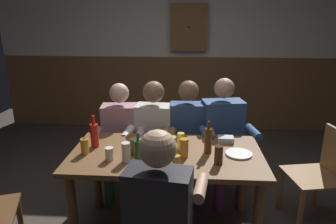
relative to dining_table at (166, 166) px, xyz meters
The scene contains 25 objects.
back_wall_upper 2.98m from the dining_table, 90.00° to the left, with size 5.75×0.12×1.26m, color silver.
back_wall_wainscot 2.73m from the dining_table, 90.00° to the left, with size 5.75×0.12×1.19m, color brown.
dining_table is the anchor object (origin of this frame).
person_0 0.83m from the dining_table, 129.18° to the left, with size 0.55×0.55×1.18m.
person_1 0.67m from the dining_table, 105.88° to the left, with size 0.53×0.54×1.21m.
person_2 0.65m from the dining_table, 73.94° to the left, with size 0.52×0.54×1.22m.
person_3 0.84m from the dining_table, 49.70° to the left, with size 0.59×0.59×1.25m.
person_4 0.64m from the dining_table, 89.01° to the right, with size 0.58×0.57×1.23m.
chair_empty_near_left 1.42m from the dining_table, 10.55° to the left, with size 0.51×0.51×0.88m.
condiment_caddy 0.59m from the dining_table, 26.45° to the left, with size 0.14×0.10×0.05m, color #B2B7BC.
plate_0 0.30m from the dining_table, 123.37° to the left, with size 0.23×0.23×0.01m, color white.
plate_1 0.60m from the dining_table, ahead, with size 0.22×0.22×0.01m, color white.
bottle_0 0.41m from the dining_table, ahead, with size 0.06×0.06×0.27m.
bottle_1 0.34m from the dining_table, 138.29° to the right, with size 0.06×0.06×0.24m.
bottle_2 0.66m from the dining_table, behind, with size 0.07×0.07×0.28m.
pint_glass_0 0.33m from the dining_table, 70.85° to the right, with size 0.06×0.06×0.10m, color gold.
pint_glass_1 0.49m from the dining_table, 159.89° to the right, with size 0.07×0.07×0.10m, color white.
pint_glass_2 0.24m from the dining_table, 32.30° to the left, with size 0.06×0.06×0.15m, color #E5C64C.
pint_glass_3 0.26m from the dining_table, 26.83° to the right, with size 0.07×0.07×0.16m, color gold.
pint_glass_4 0.21m from the dining_table, 40.16° to the right, with size 0.08×0.08×0.16m, color #E5C64C.
pint_glass_5 0.40m from the dining_table, 148.83° to the right, with size 0.07×0.07×0.16m, color white.
pint_glass_6 0.49m from the dining_table, 23.39° to the right, with size 0.07×0.07×0.15m, color #4C2D19.
pint_glass_7 0.32m from the dining_table, 168.74° to the right, with size 0.07×0.07×0.14m, color #4C2D19.
pint_glass_8 0.69m from the dining_table, behind, with size 0.06×0.06×0.13m, color gold.
wall_dart_cabinet 2.80m from the dining_table, 86.36° to the left, with size 0.56×0.15×0.70m.
Camera 1 is at (0.16, -2.41, 1.85)m, focal length 33.34 mm.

